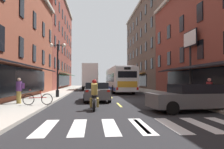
{
  "coord_description": "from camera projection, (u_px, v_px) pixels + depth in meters",
  "views": [
    {
      "loc": [
        -1.7,
        -17.6,
        1.62
      ],
      "look_at": [
        0.58,
        8.57,
        2.29
      ],
      "focal_mm": 34.78,
      "sensor_mm": 36.0,
      "label": 1
    }
  ],
  "objects": [
    {
      "name": "storefront_row_right",
      "position": [
        224.0,
        26.0,
        21.75
      ],
      "size": [
        9.44,
        79.9,
        16.95
      ],
      "color": "brown",
      "rests_on": "ground"
    },
    {
      "name": "billboard_sign",
      "position": [
        190.0,
        47.0,
        19.59
      ],
      "size": [
        0.4,
        2.55,
        5.94
      ],
      "color": "black",
      "rests_on": "sidewalk_right"
    },
    {
      "name": "pedestrian_mid",
      "position": [
        209.0,
        91.0,
        12.88
      ],
      "size": [
        0.36,
        0.36,
        1.6
      ],
      "rotation": [
        0.0,
        0.0,
        3.71
      ],
      "color": "maroon",
      "rests_on": "sidewalk_right"
    },
    {
      "name": "box_truck",
      "position": [
        90.0,
        77.0,
        35.27
      ],
      "size": [
        2.53,
        7.17,
        4.12
      ],
      "color": "white",
      "rests_on": "ground"
    },
    {
      "name": "bicycle_near",
      "position": [
        38.0,
        99.0,
        12.88
      ],
      "size": [
        1.71,
        0.48,
        0.91
      ],
      "color": "black",
      "rests_on": "sidewalk_left"
    },
    {
      "name": "crosswalk_near",
      "position": [
        141.0,
        126.0,
        7.67
      ],
      "size": [
        7.1,
        2.8,
        0.01
      ],
      "color": "silver",
      "rests_on": "ground"
    },
    {
      "name": "ground_plane",
      "position": [
        114.0,
        101.0,
        17.63
      ],
      "size": [
        34.8,
        80.0,
        0.1
      ],
      "primitive_type": "cube",
      "color": "black"
    },
    {
      "name": "sedan_far",
      "position": [
        90.0,
        85.0,
        44.96
      ],
      "size": [
        1.98,
        4.52,
        1.26
      ],
      "color": "navy",
      "rests_on": "ground"
    },
    {
      "name": "sidewalk_right",
      "position": [
        184.0,
        99.0,
        18.15
      ],
      "size": [
        3.0,
        80.0,
        0.14
      ],
      "primitive_type": "cube",
      "color": "#A39E93",
      "rests_on": "ground"
    },
    {
      "name": "sidewalk_left",
      "position": [
        40.0,
        100.0,
        17.12
      ],
      "size": [
        3.0,
        80.0,
        0.14
      ],
      "primitive_type": "cube",
      "color": "#A39E93",
      "rests_on": "ground"
    },
    {
      "name": "motorcycle_rider",
      "position": [
        94.0,
        97.0,
        11.81
      ],
      "size": [
        0.62,
        2.07,
        1.66
      ],
      "color": "black",
      "rests_on": "ground"
    },
    {
      "name": "transit_bus",
      "position": [
        119.0,
        79.0,
        28.73
      ],
      "size": [
        2.88,
        11.49,
        3.22
      ],
      "color": "silver",
      "rests_on": "ground"
    },
    {
      "name": "lane_centre_dashes",
      "position": [
        114.0,
        100.0,
        17.38
      ],
      "size": [
        0.14,
        73.9,
        0.01
      ],
      "color": "#DBCC4C",
      "rests_on": "ground"
    },
    {
      "name": "street_lamp_twin",
      "position": [
        58.0,
        67.0,
        18.98
      ],
      "size": [
        1.42,
        0.32,
        4.7
      ],
      "color": "black",
      "rests_on": "sidewalk_left"
    },
    {
      "name": "sedan_near",
      "position": [
        194.0,
        97.0,
        11.25
      ],
      "size": [
        4.76,
        2.33,
        1.41
      ],
      "color": "#515154",
      "rests_on": "ground"
    },
    {
      "name": "sedan_mid",
      "position": [
        96.0,
        91.0,
        16.91
      ],
      "size": [
        2.04,
        4.84,
        1.43
      ],
      "color": "#515154",
      "rests_on": "ground"
    },
    {
      "name": "pedestrian_near",
      "position": [
        19.0,
        90.0,
        13.7
      ],
      "size": [
        0.52,
        0.43,
        1.62
      ],
      "rotation": [
        0.0,
        0.0,
        2.0
      ],
      "color": "#B29947",
      "rests_on": "sidewalk_left"
    }
  ]
}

